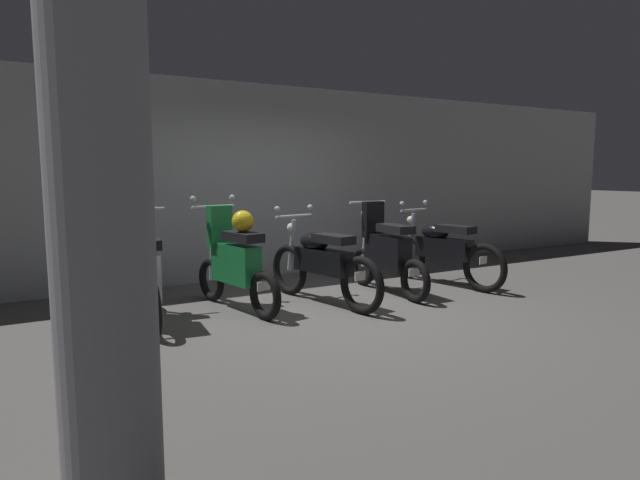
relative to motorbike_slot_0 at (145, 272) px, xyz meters
The scene contains 8 objects.
ground_plane 2.18m from the motorbike_slot_0, 19.19° to the right, with size 80.00×80.00×0.00m, color #565451.
back_wall 2.84m from the motorbike_slot_0, 42.18° to the left, with size 16.00×0.30×2.83m, color #9EA0A3.
motorbike_slot_0 is the anchor object (origin of this frame).
motorbike_slot_1 0.99m from the motorbike_slot_0, ahead, with size 0.58×1.67×1.29m.
motorbike_slot_2 2.01m from the motorbike_slot_0, ahead, with size 0.62×1.93×1.15m.
motorbike_slot_3 3.00m from the motorbike_slot_0, ahead, with size 0.56×1.68×1.18m.
motorbike_slot_4 3.99m from the motorbike_slot_0, ahead, with size 0.61×1.93×1.15m.
support_pillar 3.58m from the motorbike_slot_0, 104.65° to the right, with size 0.42×0.42×2.83m, color gray.
Camera 1 is at (-3.21, -5.05, 1.57)m, focal length 30.51 mm.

